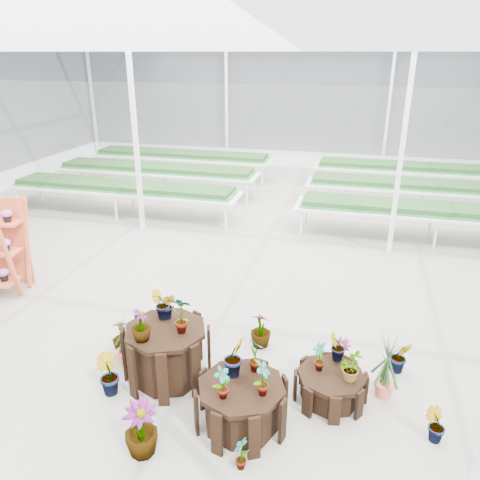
# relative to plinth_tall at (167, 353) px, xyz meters

# --- Properties ---
(ground_plane) EXTENTS (24.00, 24.00, 0.00)m
(ground_plane) POSITION_rel_plinth_tall_xyz_m (0.12, 1.25, -0.39)
(ground_plane) COLOR gray
(ground_plane) RESTS_ON ground
(greenhouse_shell) EXTENTS (18.00, 24.00, 4.50)m
(greenhouse_shell) POSITION_rel_plinth_tall_xyz_m (0.12, 1.25, 1.86)
(greenhouse_shell) COLOR white
(greenhouse_shell) RESTS_ON ground
(steel_frame) EXTENTS (18.00, 24.00, 4.50)m
(steel_frame) POSITION_rel_plinth_tall_xyz_m (0.12, 1.25, 1.86)
(steel_frame) COLOR silver
(steel_frame) RESTS_ON ground
(nursery_benches) EXTENTS (16.00, 7.00, 0.84)m
(nursery_benches) POSITION_rel_plinth_tall_xyz_m (0.12, 8.45, 0.03)
(nursery_benches) COLOR silver
(nursery_benches) RESTS_ON ground
(plinth_tall) EXTENTS (1.44, 1.44, 0.78)m
(plinth_tall) POSITION_rel_plinth_tall_xyz_m (0.00, 0.00, 0.00)
(plinth_tall) COLOR black
(plinth_tall) RESTS_ON ground
(plinth_mid) EXTENTS (1.34, 1.34, 0.57)m
(plinth_mid) POSITION_rel_plinth_tall_xyz_m (1.20, -0.60, -0.10)
(plinth_mid) COLOR black
(plinth_mid) RESTS_ON ground
(plinth_low) EXTENTS (1.05, 1.05, 0.40)m
(plinth_low) POSITION_rel_plinth_tall_xyz_m (2.20, 0.10, -0.19)
(plinth_low) COLOR black
(plinth_low) RESTS_ON ground
(nursery_plants) EXTENTS (4.63, 2.76, 1.33)m
(nursery_plants) POSITION_rel_plinth_tall_xyz_m (1.01, 0.02, 0.11)
(nursery_plants) COLOR #1E3D1B
(nursery_plants) RESTS_ON ground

